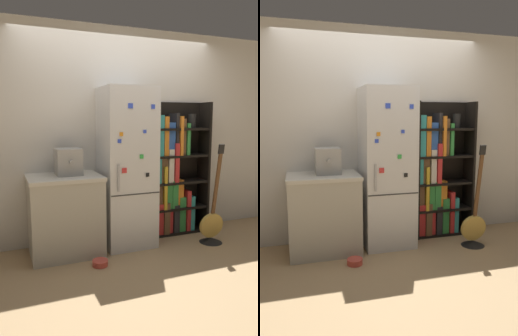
# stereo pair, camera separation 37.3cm
# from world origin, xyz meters

# --- Properties ---
(ground_plane) EXTENTS (16.00, 16.00, 0.00)m
(ground_plane) POSITION_xyz_m (0.00, 0.00, 0.00)
(ground_plane) COLOR tan
(wall_back) EXTENTS (8.00, 0.05, 2.60)m
(wall_back) POSITION_xyz_m (0.00, 0.47, 1.30)
(wall_back) COLOR silver
(wall_back) RESTS_ON ground_plane
(refrigerator) EXTENTS (0.59, 0.58, 1.87)m
(refrigerator) POSITION_xyz_m (-0.00, 0.17, 0.93)
(refrigerator) COLOR silver
(refrigerator) RESTS_ON ground_plane
(bookshelf) EXTENTS (0.79, 0.29, 1.72)m
(bookshelf) POSITION_xyz_m (0.70, 0.32, 0.77)
(bookshelf) COLOR black
(bookshelf) RESTS_ON ground_plane
(kitchen_counter) EXTENTS (0.80, 0.62, 0.89)m
(kitchen_counter) POSITION_xyz_m (-0.75, 0.15, 0.45)
(kitchen_counter) COLOR #BCB7A8
(kitchen_counter) RESTS_ON ground_plane
(espresso_machine) EXTENTS (0.27, 0.35, 0.29)m
(espresso_machine) POSITION_xyz_m (-0.69, 0.19, 1.04)
(espresso_machine) COLOR #A5A39E
(espresso_machine) RESTS_ON kitchen_counter
(guitar) EXTENTS (0.31, 0.29, 1.22)m
(guitar) POSITION_xyz_m (0.98, -0.18, 0.18)
(guitar) COLOR black
(guitar) RESTS_ON ground_plane
(pet_bowl) EXTENTS (0.17, 0.17, 0.06)m
(pet_bowl) POSITION_xyz_m (-0.48, -0.31, 0.03)
(pet_bowl) COLOR #D84C3F
(pet_bowl) RESTS_ON ground_plane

